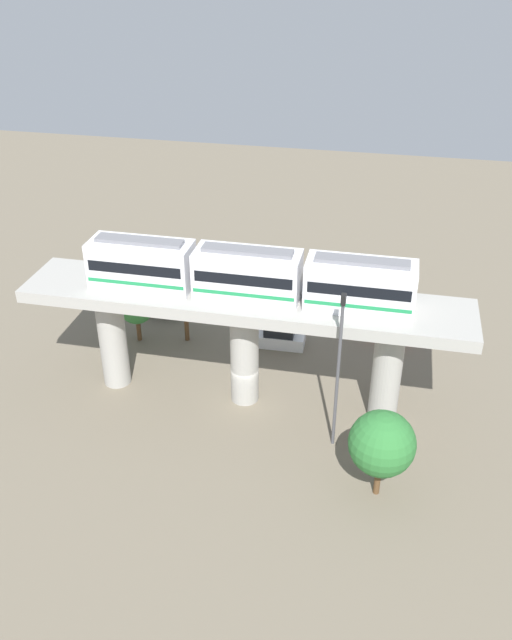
{
  "coord_description": "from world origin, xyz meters",
  "views": [
    {
      "loc": [
        36.1,
        8.56,
        28.31
      ],
      "look_at": [
        -2.5,
        0.25,
        4.86
      ],
      "focal_mm": 37.5,
      "sensor_mm": 36.0,
      "label": 1
    }
  ],
  "objects_px": {
    "parked_car_white": "(278,336)",
    "parked_car_black": "(162,305)",
    "tree_near_viaduct": "(185,298)",
    "signal_post": "(338,366)",
    "train": "(248,274)",
    "parked_car_red": "(387,322)",
    "tree_mid_lot": "(136,307)",
    "tree_far_corner": "(382,444)"
  },
  "relations": [
    {
      "from": "parked_car_white",
      "to": "parked_car_black",
      "type": "bearing_deg",
      "value": -106.19
    },
    {
      "from": "tree_near_viaduct",
      "to": "signal_post",
      "type": "distance_m",
      "value": 16.14
    },
    {
      "from": "train",
      "to": "parked_car_black",
      "type": "distance_m",
      "value": 16.53
    },
    {
      "from": "parked_car_red",
      "to": "tree_near_viaduct",
      "type": "bearing_deg",
      "value": -64.95
    },
    {
      "from": "parked_car_red",
      "to": "tree_mid_lot",
      "type": "height_order",
      "value": "tree_mid_lot"
    },
    {
      "from": "train",
      "to": "signal_post",
      "type": "height_order",
      "value": "train"
    },
    {
      "from": "parked_car_black",
      "to": "parked_car_red",
      "type": "bearing_deg",
      "value": 91.86
    },
    {
      "from": "tree_near_viaduct",
      "to": "signal_post",
      "type": "bearing_deg",
      "value": 52.19
    },
    {
      "from": "tree_near_viaduct",
      "to": "tree_mid_lot",
      "type": "height_order",
      "value": "tree_near_viaduct"
    },
    {
      "from": "parked_car_black",
      "to": "signal_post",
      "type": "bearing_deg",
      "value": 48.13
    },
    {
      "from": "tree_near_viaduct",
      "to": "tree_far_corner",
      "type": "bearing_deg",
      "value": 48.98
    },
    {
      "from": "parked_car_black",
      "to": "tree_mid_lot",
      "type": "height_order",
      "value": "tree_mid_lot"
    },
    {
      "from": "tree_near_viaduct",
      "to": "parked_car_red",
      "type": "bearing_deg",
      "value": 107.34
    },
    {
      "from": "parked_car_red",
      "to": "tree_far_corner",
      "type": "xyz_separation_m",
      "value": [
        18.33,
        0.29,
        2.94
      ]
    },
    {
      "from": "tree_far_corner",
      "to": "parked_car_red",
      "type": "bearing_deg",
      "value": -179.1
    },
    {
      "from": "parked_car_black",
      "to": "parked_car_white",
      "type": "relative_size",
      "value": 1.0
    },
    {
      "from": "parked_car_red",
      "to": "tree_mid_lot",
      "type": "distance_m",
      "value": 19.91
    },
    {
      "from": "train",
      "to": "parked_car_white",
      "type": "bearing_deg",
      "value": 174.01
    },
    {
      "from": "parked_car_white",
      "to": "tree_near_viaduct",
      "type": "bearing_deg",
      "value": -84.66
    },
    {
      "from": "tree_far_corner",
      "to": "signal_post",
      "type": "distance_m",
      "value": 5.25
    },
    {
      "from": "tree_mid_lot",
      "to": "parked_car_red",
      "type": "bearing_deg",
      "value": 106.37
    },
    {
      "from": "train",
      "to": "parked_car_red",
      "type": "relative_size",
      "value": 4.66
    },
    {
      "from": "parked_car_red",
      "to": "parked_car_white",
      "type": "xyz_separation_m",
      "value": [
        3.96,
        -8.13,
        0.0
      ]
    },
    {
      "from": "train",
      "to": "tree_far_corner",
      "type": "bearing_deg",
      "value": 52.1
    },
    {
      "from": "parked_car_red",
      "to": "signal_post",
      "type": "distance_m",
      "value": 15.69
    },
    {
      "from": "tree_far_corner",
      "to": "tree_near_viaduct",
      "type": "bearing_deg",
      "value": -131.02
    },
    {
      "from": "tree_far_corner",
      "to": "train",
      "type": "bearing_deg",
      "value": -127.9
    },
    {
      "from": "train",
      "to": "parked_car_white",
      "type": "distance_m",
      "value": 11.48
    },
    {
      "from": "parked_car_white",
      "to": "signal_post",
      "type": "bearing_deg",
      "value": 26.19
    },
    {
      "from": "parked_car_red",
      "to": "parked_car_white",
      "type": "relative_size",
      "value": 1.04
    },
    {
      "from": "train",
      "to": "parked_car_black",
      "type": "relative_size",
      "value": 4.82
    },
    {
      "from": "parked_car_white",
      "to": "tree_far_corner",
      "type": "height_order",
      "value": "tree_far_corner"
    },
    {
      "from": "parked_car_black",
      "to": "tree_far_corner",
      "type": "bearing_deg",
      "value": 45.96
    },
    {
      "from": "signal_post",
      "to": "parked_car_black",
      "type": "bearing_deg",
      "value": -130.17
    },
    {
      "from": "train",
      "to": "signal_post",
      "type": "bearing_deg",
      "value": 61.41
    },
    {
      "from": "parked_car_white",
      "to": "tree_near_viaduct",
      "type": "relative_size",
      "value": 0.84
    },
    {
      "from": "tree_near_viaduct",
      "to": "tree_mid_lot",
      "type": "relative_size",
      "value": 1.15
    },
    {
      "from": "parked_car_white",
      "to": "tree_mid_lot",
      "type": "bearing_deg",
      "value": -82.66
    },
    {
      "from": "tree_mid_lot",
      "to": "signal_post",
      "type": "distance_m",
      "value": 18.87
    },
    {
      "from": "tree_near_viaduct",
      "to": "parked_car_white",
      "type": "bearing_deg",
      "value": 96.45
    },
    {
      "from": "parked_car_white",
      "to": "tree_mid_lot",
      "type": "height_order",
      "value": "tree_mid_lot"
    },
    {
      "from": "parked_car_white",
      "to": "train",
      "type": "bearing_deg",
      "value": -7.1
    }
  ]
}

